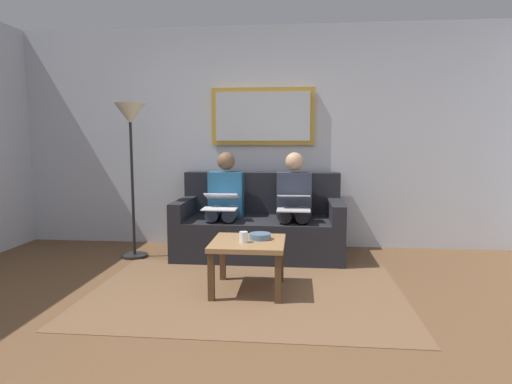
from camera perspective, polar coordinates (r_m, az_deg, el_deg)
ground_plane at (r=2.98m, az=-3.38°, el=-19.49°), size 6.00×5.20×0.10m
wall_rear at (r=5.25m, az=0.96°, el=7.12°), size 6.00×0.12×2.60m
area_rug at (r=3.73m, az=-1.30°, el=-13.01°), size 2.60×1.80×0.01m
couch at (r=4.87m, az=0.48°, el=-4.54°), size 1.80×0.90×0.90m
framed_mirror at (r=5.17m, az=0.88°, el=9.90°), size 1.21×0.05×0.67m
coffee_table at (r=3.67m, az=-1.03°, el=-7.41°), size 0.61×0.61×0.43m
cup at (r=3.59m, az=-1.65°, el=-5.94°), size 0.07×0.07×0.09m
bowl at (r=3.71m, az=0.54°, el=-5.83°), size 0.18×0.18×0.05m
person_left at (r=4.73m, az=5.01°, el=-1.26°), size 0.38×0.58×1.14m
laptop_silver at (r=4.49m, az=4.98°, el=-1.35°), size 0.34×0.38×0.16m
person_right at (r=4.80m, az=-4.13°, el=-1.13°), size 0.38×0.58×1.14m
laptop_white at (r=4.57m, az=-4.62°, el=-1.30°), size 0.36×0.37×0.16m
standing_lamp at (r=4.83m, az=-16.16°, el=7.74°), size 0.32×0.32×1.66m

